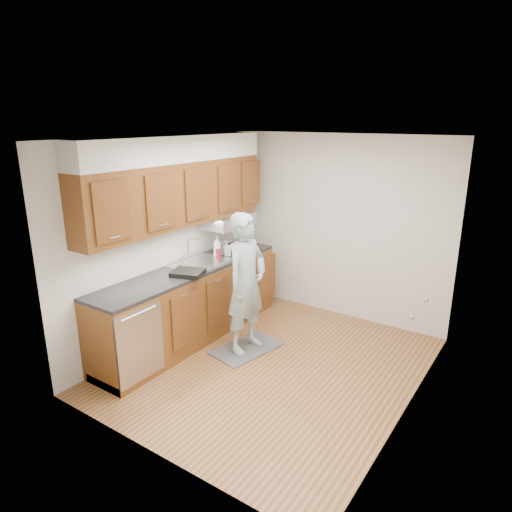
{
  "coord_description": "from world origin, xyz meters",
  "views": [
    {
      "loc": [
        2.43,
        -3.9,
        2.7
      ],
      "look_at": [
        -0.39,
        0.25,
        1.17
      ],
      "focal_mm": 32.0,
      "sensor_mm": 36.0,
      "label": 1
    }
  ],
  "objects_px": {
    "soda_can": "(218,254)",
    "soap_bottle_b": "(226,248)",
    "soap_bottle_a": "(217,246)",
    "dish_rack": "(188,273)",
    "soap_bottle_c": "(237,249)",
    "person": "(246,274)"
  },
  "relations": [
    {
      "from": "soda_can",
      "to": "dish_rack",
      "type": "bearing_deg",
      "value": -80.49
    },
    {
      "from": "soap_bottle_a",
      "to": "dish_rack",
      "type": "bearing_deg",
      "value": -77.56
    },
    {
      "from": "soap_bottle_c",
      "to": "soap_bottle_a",
      "type": "bearing_deg",
      "value": -120.0
    },
    {
      "from": "soap_bottle_b",
      "to": "person",
      "type": "bearing_deg",
      "value": -36.98
    },
    {
      "from": "soap_bottle_c",
      "to": "dish_rack",
      "type": "bearing_deg",
      "value": -88.24
    },
    {
      "from": "soap_bottle_b",
      "to": "soap_bottle_c",
      "type": "distance_m",
      "value": 0.14
    },
    {
      "from": "soap_bottle_a",
      "to": "soda_can",
      "type": "height_order",
      "value": "soap_bottle_a"
    },
    {
      "from": "soap_bottle_b",
      "to": "soap_bottle_c",
      "type": "height_order",
      "value": "soap_bottle_b"
    },
    {
      "from": "soap_bottle_c",
      "to": "soda_can",
      "type": "xyz_separation_m",
      "value": [
        -0.09,
        -0.28,
        -0.01
      ]
    },
    {
      "from": "person",
      "to": "soda_can",
      "type": "bearing_deg",
      "value": 65.29
    },
    {
      "from": "soap_bottle_b",
      "to": "dish_rack",
      "type": "relative_size",
      "value": 0.56
    },
    {
      "from": "soap_bottle_c",
      "to": "soda_can",
      "type": "distance_m",
      "value": 0.29
    },
    {
      "from": "soap_bottle_b",
      "to": "dish_rack",
      "type": "xyz_separation_m",
      "value": [
        0.11,
        -0.88,
        -0.07
      ]
    },
    {
      "from": "person",
      "to": "soap_bottle_b",
      "type": "xyz_separation_m",
      "value": [
        -0.69,
        0.52,
        0.08
      ]
    },
    {
      "from": "person",
      "to": "soda_can",
      "type": "relative_size",
      "value": 15.27
    },
    {
      "from": "person",
      "to": "dish_rack",
      "type": "height_order",
      "value": "person"
    },
    {
      "from": "soap_bottle_a",
      "to": "soap_bottle_c",
      "type": "height_order",
      "value": "soap_bottle_a"
    },
    {
      "from": "soap_bottle_b",
      "to": "dish_rack",
      "type": "distance_m",
      "value": 0.89
    },
    {
      "from": "soap_bottle_a",
      "to": "soap_bottle_b",
      "type": "relative_size",
      "value": 1.45
    },
    {
      "from": "soda_can",
      "to": "dish_rack",
      "type": "height_order",
      "value": "soda_can"
    },
    {
      "from": "soda_can",
      "to": "soap_bottle_b",
      "type": "bearing_deg",
      "value": 87.15
    },
    {
      "from": "soap_bottle_a",
      "to": "soap_bottle_b",
      "type": "height_order",
      "value": "soap_bottle_a"
    }
  ]
}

